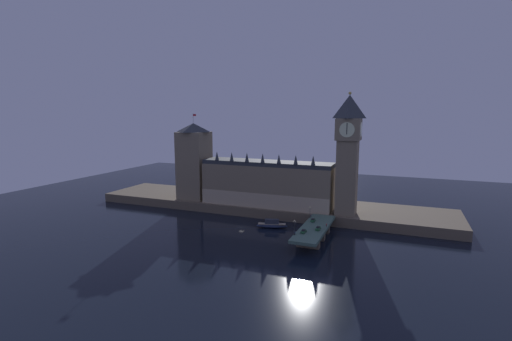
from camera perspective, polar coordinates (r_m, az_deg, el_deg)
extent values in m
plane|color=black|center=(199.22, -2.27, -8.65)|extent=(400.00, 400.00, 0.00)
cube|color=brown|center=(233.28, 1.65, -5.35)|extent=(220.00, 42.00, 5.38)
cube|color=#7F7056|center=(219.98, 1.71, -2.28)|extent=(77.77, 17.73, 24.13)
cube|color=tan|center=(213.40, 0.87, -4.75)|extent=(77.77, 0.20, 8.69)
cube|color=#2D3338|center=(217.82, 1.73, 1.15)|extent=(77.77, 16.31, 2.40)
cone|color=#2D3338|center=(222.27, -6.03, 2.26)|extent=(2.40, 2.40, 5.31)
cone|color=#2D3338|center=(217.93, -3.76, 2.16)|extent=(2.40, 2.40, 5.31)
cone|color=#2D3338|center=(213.94, -1.41, 2.05)|extent=(2.40, 2.40, 5.31)
cone|color=#2D3338|center=(210.32, 1.03, 1.93)|extent=(2.40, 2.40, 5.31)
cone|color=#2D3338|center=(207.10, 3.54, 1.81)|extent=(2.40, 2.40, 5.31)
cone|color=#2D3338|center=(204.29, 6.13, 1.68)|extent=(2.40, 2.40, 5.31)
cone|color=#2D3338|center=(201.91, 8.79, 1.54)|extent=(2.40, 2.40, 5.31)
cube|color=#7F7056|center=(204.95, 13.80, -1.06)|extent=(10.57, 10.57, 40.25)
cube|color=#7F7056|center=(202.24, 14.07, 6.17)|extent=(12.47, 12.47, 11.47)
cylinder|color=beige|center=(195.95, 13.81, 6.11)|extent=(7.78, 0.25, 7.78)
cylinder|color=beige|center=(208.54, 14.31, 6.24)|extent=(7.78, 0.25, 7.78)
cylinder|color=beige|center=(201.48, 15.87, 6.09)|extent=(0.25, 7.78, 7.78)
cylinder|color=beige|center=(203.20, 12.28, 6.25)|extent=(0.25, 7.78, 7.78)
cube|color=black|center=(195.74, 13.81, 6.27)|extent=(0.36, 0.10, 5.83)
pyramid|color=#2D3338|center=(202.10, 14.19, 9.52)|extent=(12.47, 12.47, 12.14)
sphere|color=gold|center=(202.33, 14.27, 11.46)|extent=(1.60, 1.60, 1.60)
cube|color=#7F7056|center=(240.75, -9.46, 0.80)|extent=(17.47, 17.47, 42.66)
pyramid|color=#2D3338|center=(238.64, -9.61, 6.53)|extent=(17.82, 17.82, 5.47)
cylinder|color=#99999E|center=(238.49, -9.65, 7.91)|extent=(0.24, 0.24, 6.00)
cube|color=red|center=(237.90, -9.43, 8.42)|extent=(2.00, 0.08, 1.20)
cube|color=#476656|center=(180.88, 8.95, -8.78)|extent=(12.06, 46.00, 1.40)
cube|color=brown|center=(171.22, 8.05, -10.86)|extent=(10.25, 3.20, 4.71)
cube|color=brown|center=(181.82, 8.93, -9.70)|extent=(10.25, 3.20, 4.71)
cube|color=brown|center=(192.52, 9.70, -8.66)|extent=(10.25, 3.20, 4.71)
cube|color=#235633|center=(189.13, 8.76, -7.59)|extent=(1.87, 4.05, 0.81)
cube|color=black|center=(188.96, 8.76, -7.40)|extent=(1.53, 1.82, 0.45)
cylinder|color=black|center=(190.57, 8.58, -7.54)|extent=(0.22, 0.64, 0.64)
cylinder|color=black|center=(190.19, 9.11, -7.58)|extent=(0.22, 0.64, 0.64)
cylinder|color=black|center=(188.22, 8.41, -7.74)|extent=(0.22, 0.64, 0.64)
cylinder|color=black|center=(187.84, 8.94, -7.79)|extent=(0.22, 0.64, 0.64)
cube|color=#235633|center=(171.73, 7.32, -9.28)|extent=(1.86, 4.26, 0.68)
cube|color=black|center=(171.56, 7.32, -9.10)|extent=(1.52, 1.92, 0.45)
cylinder|color=black|center=(173.21, 7.14, -9.19)|extent=(0.22, 0.64, 0.64)
cylinder|color=black|center=(172.80, 7.72, -9.24)|extent=(0.22, 0.64, 0.64)
cylinder|color=black|center=(170.78, 6.91, -9.45)|extent=(0.22, 0.64, 0.64)
cylinder|color=black|center=(170.37, 7.50, -9.50)|extent=(0.22, 0.64, 0.64)
cube|color=#235633|center=(176.48, 9.53, -8.80)|extent=(1.86, 4.63, 0.87)
cube|color=black|center=(176.28, 9.54, -8.60)|extent=(1.53, 2.08, 0.45)
cylinder|color=black|center=(175.05, 9.72, -9.05)|extent=(0.22, 0.64, 0.64)
cylinder|color=black|center=(175.40, 9.15, -9.00)|extent=(0.22, 0.64, 0.64)
cylinder|color=black|center=(177.73, 9.91, -8.78)|extent=(0.22, 0.64, 0.64)
cylinder|color=black|center=(178.08, 9.35, -8.73)|extent=(0.22, 0.64, 0.64)
cylinder|color=black|center=(168.20, 6.03, -9.69)|extent=(0.28, 0.28, 0.79)
cylinder|color=navy|center=(167.97, 6.04, -9.46)|extent=(0.38, 0.38, 0.65)
sphere|color=tan|center=(167.84, 6.04, -9.32)|extent=(0.21, 0.21, 0.21)
cylinder|color=black|center=(181.80, 10.78, -8.38)|extent=(0.28, 0.28, 0.77)
cylinder|color=maroon|center=(181.59, 10.78, -8.17)|extent=(0.38, 0.38, 0.64)
sphere|color=tan|center=(181.47, 10.79, -8.04)|extent=(0.21, 0.21, 0.21)
cylinder|color=black|center=(196.17, 8.46, -7.04)|extent=(0.28, 0.28, 0.77)
cylinder|color=navy|center=(195.98, 8.46, -6.84)|extent=(0.38, 0.38, 0.64)
sphere|color=tan|center=(195.87, 8.46, -6.72)|extent=(0.21, 0.21, 0.21)
cylinder|color=#2D3333|center=(168.32, 5.90, -9.73)|extent=(0.56, 0.56, 0.50)
cylinder|color=#2D3333|center=(167.39, 5.91, -8.76)|extent=(0.18, 0.18, 5.50)
sphere|color=#F9E5A3|center=(166.43, 5.93, -7.67)|extent=(0.60, 0.60, 0.60)
sphere|color=#F9E5A3|center=(166.65, 5.78, -7.77)|extent=(0.44, 0.44, 0.44)
sphere|color=#F9E5A3|center=(166.41, 6.08, -7.80)|extent=(0.44, 0.44, 0.44)
cylinder|color=#2D3333|center=(195.57, 8.29, -7.13)|extent=(0.56, 0.56, 0.50)
cylinder|color=#2D3333|center=(194.88, 8.30, -6.39)|extent=(0.18, 0.18, 4.70)
sphere|color=#F9E5A3|center=(194.14, 8.32, -5.56)|extent=(0.60, 0.60, 0.60)
sphere|color=#F9E5A3|center=(194.33, 8.19, -5.65)|extent=(0.44, 0.44, 0.44)
sphere|color=#F9E5A3|center=(194.13, 8.45, -5.68)|extent=(0.44, 0.44, 0.44)
ellipsoid|color=#1E2842|center=(196.75, 2.45, -8.51)|extent=(16.67, 7.73, 2.41)
cube|color=tan|center=(196.43, 2.46, -8.20)|extent=(14.59, 6.52, 0.24)
cube|color=#2D333D|center=(196.04, 2.46, -7.83)|extent=(7.66, 4.08, 2.41)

